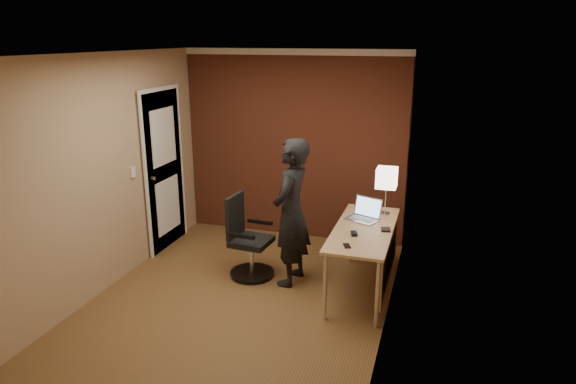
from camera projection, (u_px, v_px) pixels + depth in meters
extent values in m
plane|color=brown|center=(241.00, 299.00, 5.40)|extent=(4.00, 4.00, 0.00)
plane|color=white|center=(234.00, 53.00, 4.67)|extent=(4.00, 4.00, 0.00)
plane|color=tan|center=(295.00, 145.00, 6.86)|extent=(3.00, 0.00, 3.00)
plane|color=tan|center=(115.00, 271.00, 3.20)|extent=(3.00, 0.00, 3.00)
plane|color=tan|center=(107.00, 174.00, 5.45)|extent=(0.00, 4.00, 4.00)
plane|color=tan|center=(392.00, 199.00, 4.61)|extent=(0.00, 4.00, 4.00)
cube|color=brown|center=(294.00, 146.00, 6.83)|extent=(2.98, 0.06, 2.50)
cube|color=silver|center=(294.00, 52.00, 6.47)|extent=(3.00, 0.08, 0.08)
cube|color=silver|center=(98.00, 72.00, 2.89)|extent=(3.00, 0.08, 0.08)
cube|color=silver|center=(98.00, 56.00, 5.09)|extent=(0.08, 4.00, 0.08)
cube|color=silver|center=(396.00, 60.00, 4.27)|extent=(0.08, 4.00, 0.08)
cube|color=silver|center=(164.00, 171.00, 6.52)|extent=(0.05, 0.82, 2.02)
cube|color=silver|center=(165.00, 172.00, 6.52)|extent=(0.02, 0.92, 2.12)
cylinder|color=silver|center=(153.00, 178.00, 6.21)|extent=(0.05, 0.05, 0.05)
cube|color=silver|center=(133.00, 172.00, 5.89)|extent=(0.02, 0.08, 0.12)
cube|color=tan|center=(364.00, 229.00, 5.36)|extent=(0.60, 1.50, 0.03)
cube|color=tan|center=(389.00, 257.00, 5.37)|extent=(0.02, 1.38, 0.54)
cylinder|color=silver|center=(325.00, 287.00, 4.91)|extent=(0.04, 0.04, 0.70)
cylinder|color=silver|center=(351.00, 236.00, 6.17)|extent=(0.04, 0.04, 0.70)
cylinder|color=silver|center=(377.00, 294.00, 4.77)|extent=(0.04, 0.04, 0.70)
cylinder|color=silver|center=(393.00, 240.00, 6.03)|extent=(0.04, 0.04, 0.70)
cube|color=silver|center=(385.00, 213.00, 5.77)|extent=(0.11, 0.11, 0.01)
cylinder|color=silver|center=(385.00, 200.00, 5.73)|extent=(0.01, 0.01, 0.30)
cube|color=white|center=(387.00, 178.00, 5.65)|extent=(0.22, 0.22, 0.22)
cube|color=silver|center=(362.00, 220.00, 5.58)|extent=(0.39, 0.34, 0.01)
cube|color=silver|center=(368.00, 207.00, 5.63)|extent=(0.33, 0.18, 0.22)
cube|color=#B2CCF2|center=(368.00, 207.00, 5.62)|extent=(0.29, 0.16, 0.19)
cube|color=gray|center=(362.00, 219.00, 5.57)|extent=(0.31, 0.23, 0.00)
cube|color=black|center=(354.00, 234.00, 5.16)|extent=(0.09, 0.11, 0.03)
cube|color=black|center=(347.00, 246.00, 4.89)|extent=(0.10, 0.13, 0.01)
cube|color=black|center=(386.00, 230.00, 5.28)|extent=(0.11, 0.12, 0.02)
cylinder|color=black|center=(252.00, 273.00, 5.92)|extent=(0.51, 0.51, 0.03)
cylinder|color=silver|center=(252.00, 257.00, 5.86)|extent=(0.05, 0.05, 0.38)
cube|color=black|center=(251.00, 241.00, 5.80)|extent=(0.45, 0.45, 0.06)
cube|color=black|center=(235.00, 216.00, 5.79)|extent=(0.08, 0.38, 0.50)
cube|color=black|center=(260.00, 222.00, 5.97)|extent=(0.31, 0.07, 0.04)
cube|color=black|center=(242.00, 236.00, 5.55)|extent=(0.31, 0.07, 0.04)
imported|color=black|center=(291.00, 213.00, 5.56)|extent=(0.44, 0.63, 1.64)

